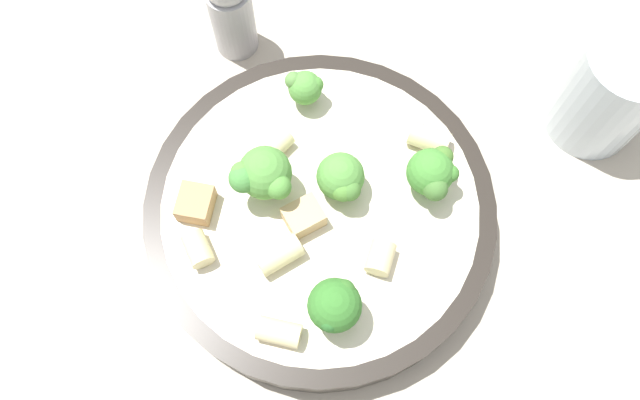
{
  "coord_description": "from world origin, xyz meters",
  "views": [
    {
      "loc": [
        -0.1,
        0.1,
        0.43
      ],
      "look_at": [
        0.0,
        0.0,
        0.04
      ],
      "focal_mm": 35.0,
      "sensor_mm": 36.0,
      "label": 1
    }
  ],
  "objects": [
    {
      "name": "broccoli_floret_2",
      "position": [
        0.03,
        0.02,
        0.06
      ],
      "size": [
        0.04,
        0.04,
        0.04
      ],
      "color": "#9EC175",
      "rests_on": "pasta_bowl"
    },
    {
      "name": "broccoli_floret_3",
      "position": [
        -0.0,
        -0.02,
        0.05
      ],
      "size": [
        0.03,
        0.03,
        0.03
      ],
      "color": "#93B766",
      "rests_on": "pasta_bowl"
    },
    {
      "name": "chicken_chunk_1",
      "position": [
        0.06,
        0.06,
        0.04
      ],
      "size": [
        0.03,
        0.03,
        0.02
      ],
      "primitive_type": "cube",
      "rotation": [
        0.0,
        0.0,
        2.17
      ],
      "color": "tan",
      "rests_on": "pasta_bowl"
    },
    {
      "name": "pepper_shaker",
      "position": [
        0.16,
        -0.06,
        0.04
      ],
      "size": [
        0.03,
        0.03,
        0.09
      ],
      "color": "#B2B2B7",
      "rests_on": "ground_plane"
    },
    {
      "name": "rigatoni_5",
      "position": [
        -0.02,
        -0.09,
        0.04
      ],
      "size": [
        0.03,
        0.03,
        0.02
      ],
      "primitive_type": "cylinder",
      "rotation": [
        1.57,
        0.0,
        1.96
      ],
      "color": "beige",
      "rests_on": "pasta_bowl"
    },
    {
      "name": "ground_plane",
      "position": [
        0.0,
        0.0,
        0.0
      ],
      "size": [
        2.0,
        2.0,
        0.0
      ],
      "primitive_type": "plane",
      "color": "#BCB29E"
    },
    {
      "name": "rigatoni_4",
      "position": [
        -0.04,
        0.08,
        0.04
      ],
      "size": [
        0.03,
        0.03,
        0.02
      ],
      "primitive_type": "cylinder",
      "rotation": [
        1.57,
        0.0,
        2.13
      ],
      "color": "beige",
      "rests_on": "pasta_bowl"
    },
    {
      "name": "broccoli_floret_4",
      "position": [
        -0.04,
        -0.06,
        0.06
      ],
      "size": [
        0.03,
        0.04,
        0.04
      ],
      "color": "#84AD60",
      "rests_on": "pasta_bowl"
    },
    {
      "name": "rigatoni_2",
      "position": [
        0.03,
        0.08,
        0.04
      ],
      "size": [
        0.03,
        0.02,
        0.02
      ],
      "primitive_type": "cylinder",
      "rotation": [
        1.57,
        0.0,
        1.23
      ],
      "color": "beige",
      "rests_on": "pasta_bowl"
    },
    {
      "name": "broccoli_floret_1",
      "position": [
        0.07,
        -0.05,
        0.05
      ],
      "size": [
        0.03,
        0.02,
        0.03
      ],
      "color": "#93B766",
      "rests_on": "pasta_bowl"
    },
    {
      "name": "rigatoni_1",
      "position": [
        0.05,
        -0.01,
        0.04
      ],
      "size": [
        0.02,
        0.02,
        0.01
      ],
      "primitive_type": "cylinder",
      "rotation": [
        1.57,
        0.0,
        0.06
      ],
      "color": "beige",
      "rests_on": "pasta_bowl"
    },
    {
      "name": "pasta_bowl",
      "position": [
        0.0,
        0.0,
        0.02
      ],
      "size": [
        0.24,
        0.24,
        0.03
      ],
      "color": "#28231E",
      "rests_on": "ground_plane"
    },
    {
      "name": "rigatoni_3",
      "position": [
        -0.01,
        0.04,
        0.04
      ],
      "size": [
        0.02,
        0.03,
        0.02
      ],
      "primitive_type": "cylinder",
      "rotation": [
        1.57,
        0.0,
        2.9
      ],
      "color": "beige",
      "rests_on": "pasta_bowl"
    },
    {
      "name": "chicken_chunk_0",
      "position": [
        -0.0,
        0.02,
        0.04
      ],
      "size": [
        0.03,
        0.03,
        0.02
      ],
      "primitive_type": "cube",
      "rotation": [
        0.0,
        0.0,
        1.3
      ],
      "color": "tan",
      "rests_on": "pasta_bowl"
    },
    {
      "name": "broccoli_floret_0",
      "position": [
        -0.06,
        0.05,
        0.06
      ],
      "size": [
        0.03,
        0.03,
        0.04
      ],
      "color": "#9EC175",
      "rests_on": "pasta_bowl"
    },
    {
      "name": "rigatoni_0",
      "position": [
        -0.06,
        -0.0,
        0.04
      ],
      "size": [
        0.02,
        0.03,
        0.02
      ],
      "primitive_type": "cylinder",
      "rotation": [
        1.57,
        0.0,
        0.48
      ],
      "color": "beige",
      "rests_on": "pasta_bowl"
    },
    {
      "name": "drinking_glass",
      "position": [
        -0.09,
        -0.21,
        0.04
      ],
      "size": [
        0.07,
        0.07,
        0.09
      ],
      "color": "silver",
      "rests_on": "ground_plane"
    }
  ]
}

